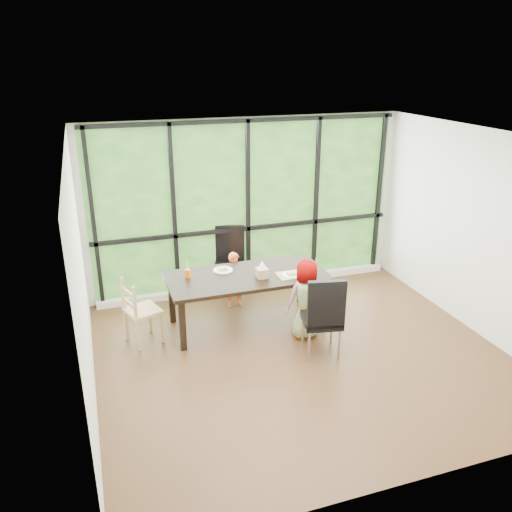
% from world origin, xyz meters
% --- Properties ---
extents(ground, '(5.00, 5.00, 0.00)m').
position_xyz_m(ground, '(0.00, 0.00, 0.00)').
color(ground, black).
rests_on(ground, ground).
extents(back_wall, '(5.00, 0.00, 5.00)m').
position_xyz_m(back_wall, '(0.00, 2.25, 1.35)').
color(back_wall, silver).
rests_on(back_wall, ground).
extents(foliage_backdrop, '(4.80, 0.02, 2.65)m').
position_xyz_m(foliage_backdrop, '(0.00, 2.23, 1.35)').
color(foliage_backdrop, '#204A1A').
rests_on(foliage_backdrop, back_wall).
extents(window_mullions, '(4.80, 0.06, 2.65)m').
position_xyz_m(window_mullions, '(0.00, 2.19, 1.35)').
color(window_mullions, black).
rests_on(window_mullions, back_wall).
extents(window_sill, '(4.80, 0.12, 0.10)m').
position_xyz_m(window_sill, '(0.00, 2.15, 0.05)').
color(window_sill, silver).
rests_on(window_sill, ground).
extents(dining_table, '(2.17, 1.00, 0.75)m').
position_xyz_m(dining_table, '(-0.40, 0.99, 0.38)').
color(dining_table, black).
rests_on(dining_table, ground).
extents(chair_window_leather, '(0.59, 0.59, 1.08)m').
position_xyz_m(chair_window_leather, '(-0.37, 2.00, 0.54)').
color(chair_window_leather, black).
rests_on(chair_window_leather, ground).
extents(chair_interior_leather, '(0.54, 0.54, 1.08)m').
position_xyz_m(chair_interior_leather, '(0.25, -0.02, 0.54)').
color(chair_interior_leather, black).
rests_on(chair_interior_leather, ground).
extents(chair_end_beech, '(0.51, 0.52, 0.90)m').
position_xyz_m(chair_end_beech, '(-1.83, 0.97, 0.45)').
color(chair_end_beech, '#A08353').
rests_on(chair_end_beech, ground).
extents(child_toddler, '(0.31, 0.21, 0.85)m').
position_xyz_m(child_toddler, '(-0.40, 1.59, 0.43)').
color(child_toddler, '#DF5921').
rests_on(child_toddler, ground).
extents(child_older, '(0.54, 0.37, 1.08)m').
position_xyz_m(child_older, '(0.24, 0.44, 0.54)').
color(child_older, gray).
rests_on(child_older, ground).
extents(placemat, '(0.40, 0.29, 0.01)m').
position_xyz_m(placemat, '(0.18, 0.80, 0.75)').
color(placemat, tan).
rests_on(placemat, dining_table).
extents(plate_far, '(0.27, 0.27, 0.02)m').
position_xyz_m(plate_far, '(-0.67, 1.23, 0.76)').
color(plate_far, white).
rests_on(plate_far, dining_table).
extents(plate_near, '(0.26, 0.26, 0.02)m').
position_xyz_m(plate_near, '(0.17, 0.78, 0.76)').
color(plate_near, white).
rests_on(plate_near, dining_table).
extents(orange_cup, '(0.07, 0.07, 0.12)m').
position_xyz_m(orange_cup, '(-1.18, 1.16, 0.81)').
color(orange_cup, '#E35F07').
rests_on(orange_cup, dining_table).
extents(green_cup, '(0.07, 0.07, 0.11)m').
position_xyz_m(green_cup, '(0.48, 0.71, 0.81)').
color(green_cup, '#4FD62F').
rests_on(green_cup, dining_table).
extents(tissue_box, '(0.15, 0.15, 0.13)m').
position_xyz_m(tissue_box, '(-0.23, 0.84, 0.82)').
color(tissue_box, tan).
rests_on(tissue_box, dining_table).
extents(crepe_rolls_far, '(0.15, 0.12, 0.04)m').
position_xyz_m(crepe_rolls_far, '(-0.67, 1.23, 0.78)').
color(crepe_rolls_far, tan).
rests_on(crepe_rolls_far, plate_far).
extents(crepe_rolls_near, '(0.15, 0.12, 0.04)m').
position_xyz_m(crepe_rolls_near, '(0.17, 0.78, 0.78)').
color(crepe_rolls_near, tan).
rests_on(crepe_rolls_near, plate_near).
extents(straw_white, '(0.01, 0.04, 0.20)m').
position_xyz_m(straw_white, '(-1.18, 1.16, 0.91)').
color(straw_white, white).
rests_on(straw_white, orange_cup).
extents(straw_pink, '(0.01, 0.04, 0.20)m').
position_xyz_m(straw_pink, '(0.48, 0.71, 0.90)').
color(straw_pink, pink).
rests_on(straw_pink, green_cup).
extents(tissue, '(0.12, 0.12, 0.11)m').
position_xyz_m(tissue, '(-0.23, 0.84, 0.94)').
color(tissue, white).
rests_on(tissue, tissue_box).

